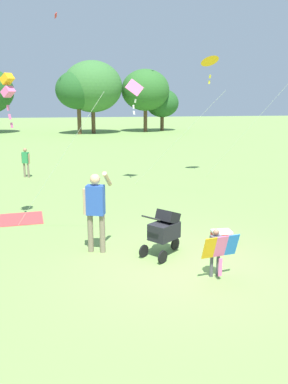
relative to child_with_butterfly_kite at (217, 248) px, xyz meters
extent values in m
plane|color=#75994C|center=(-0.46, 0.60, -0.59)|extent=(120.00, 120.00, 0.00)
cylinder|color=brown|center=(-2.46, 30.83, 0.57)|extent=(0.36, 0.36, 2.31)
ellipsoid|color=#235623|center=(-2.46, 30.83, 3.33)|extent=(4.03, 3.62, 3.42)
cylinder|color=brown|center=(-1.17, 31.32, 0.44)|extent=(0.36, 0.36, 2.06)
ellipsoid|color=#387033|center=(-1.17, 31.32, 3.63)|extent=(5.39, 4.85, 4.58)
cylinder|color=brown|center=(3.85, 32.35, 0.47)|extent=(0.36, 0.36, 2.11)
ellipsoid|color=#2D6628|center=(3.85, 32.35, 3.35)|extent=(4.56, 4.10, 3.87)
cylinder|color=brown|center=(5.71, 33.43, 0.11)|extent=(0.36, 0.36, 1.40)
ellipsoid|color=#235623|center=(5.71, 33.43, 2.11)|extent=(3.24, 2.92, 2.76)
cylinder|color=#4C4C51|center=(0.06, 0.06, -0.35)|extent=(0.07, 0.07, 0.47)
cylinder|color=#4C4C51|center=(-0.08, 0.03, -0.35)|extent=(0.07, 0.07, 0.47)
cube|color=#4C4C56|center=(-0.01, 0.04, 0.06)|extent=(0.23, 0.17, 0.35)
cylinder|color=#A37556|center=(0.12, 0.07, 0.04)|extent=(0.05, 0.05, 0.31)
cylinder|color=#A37556|center=(-0.14, 0.02, 0.04)|extent=(0.05, 0.05, 0.31)
sphere|color=#A37556|center=(-0.01, 0.04, 0.31)|extent=(0.12, 0.12, 0.12)
cube|color=blue|center=(0.27, -0.08, 0.09)|extent=(0.27, 0.21, 0.44)
cube|color=pink|center=(0.03, -0.13, 0.09)|extent=(0.27, 0.21, 0.44)
cube|color=#F4A319|center=(-0.21, -0.18, 0.09)|extent=(0.27, 0.21, 0.44)
cube|color=pink|center=(0.03, -0.15, -0.32)|extent=(0.08, 0.03, 0.36)
cylinder|color=#7F705B|center=(-2.35, 1.71, -0.15)|extent=(0.13, 0.13, 0.88)
cylinder|color=#7F705B|center=(-2.08, 1.63, -0.15)|extent=(0.13, 0.13, 0.88)
cube|color=#284CA8|center=(-2.22, 1.67, 0.62)|extent=(0.44, 0.34, 0.66)
cylinder|color=tan|center=(-2.44, 1.74, 0.57)|extent=(0.09, 0.09, 0.58)
cylinder|color=tan|center=(-1.94, 1.74, 1.07)|extent=(0.25, 0.54, 0.41)
sphere|color=tan|center=(-2.22, 1.67, 1.08)|extent=(0.23, 0.23, 0.23)
cylinder|color=black|center=(-0.45, 1.52, -0.45)|extent=(0.24, 0.21, 0.28)
cylinder|color=black|center=(-1.22, 1.20, -0.45)|extent=(0.24, 0.21, 0.28)
cylinder|color=black|center=(-0.88, 0.80, -0.45)|extent=(0.24, 0.21, 0.28)
cube|color=black|center=(-0.76, 1.25, -0.03)|extent=(0.77, 0.75, 0.36)
cube|color=black|center=(-0.67, 1.33, 0.27)|extent=(0.59, 0.59, 0.35)
cylinder|color=black|center=(-1.11, 0.95, 0.37)|extent=(0.34, 0.39, 0.04)
cube|color=#F4A319|center=(-4.24, 3.95, 3.25)|extent=(0.39, 0.38, 0.29)
cube|color=pink|center=(-4.24, 3.95, 2.93)|extent=(0.39, 0.38, 0.29)
cube|color=pink|center=(-4.28, 3.99, 2.54)|extent=(0.06, 0.08, 0.14)
cube|color=pink|center=(-4.24, 3.92, 2.32)|extent=(0.08, 0.09, 0.14)
cube|color=pink|center=(-4.22, 3.98, 2.10)|extent=(0.07, 0.08, 0.14)
cylinder|color=silver|center=(-3.11, 2.88, 1.17)|extent=(2.29, 2.14, 3.52)
cone|color=#F4A319|center=(2.87, 9.83, 4.23)|extent=(0.92, 0.86, 0.42)
cube|color=yellow|center=(2.90, 9.79, 3.60)|extent=(0.09, 0.07, 0.14)
cube|color=yellow|center=(2.90, 9.87, 3.38)|extent=(0.08, 0.05, 0.14)
cylinder|color=silver|center=(4.03, 8.01, 1.72)|extent=(2.33, 3.64, 4.62)
cube|color=pink|center=(-0.39, 8.77, 3.14)|extent=(0.73, 0.28, 0.67)
cube|color=white|center=(-0.35, 8.75, 2.64)|extent=(0.09, 0.08, 0.14)
cube|color=white|center=(-0.42, 8.82, 2.42)|extent=(0.08, 0.06, 0.14)
cube|color=white|center=(-0.41, 8.75, 2.20)|extent=(0.09, 0.08, 0.14)
cylinder|color=silver|center=(0.77, 6.98, 1.21)|extent=(2.32, 3.60, 3.59)
cube|color=red|center=(-3.99, 27.82, 8.93)|extent=(0.19, 0.49, 0.49)
cylinder|color=#7F705B|center=(-4.72, 10.72, -0.28)|extent=(0.09, 0.09, 0.62)
cylinder|color=#7F705B|center=(-4.89, 10.81, -0.28)|extent=(0.09, 0.09, 0.62)
cube|color=#2D8C4C|center=(-4.81, 10.76, 0.27)|extent=(0.32, 0.27, 0.47)
cylinder|color=#A37556|center=(-4.65, 10.69, 0.24)|extent=(0.07, 0.07, 0.42)
cylinder|color=#A37556|center=(-4.96, 10.84, 0.24)|extent=(0.07, 0.07, 0.42)
sphere|color=#A37556|center=(-4.81, 10.76, 0.60)|extent=(0.16, 0.16, 0.16)
cube|color=#CC3D3D|center=(-4.24, 4.52, -0.58)|extent=(1.34, 1.40, 0.02)
cube|color=red|center=(0.70, 1.66, -0.44)|extent=(0.44, 0.32, 0.30)
cube|color=white|center=(0.70, 1.66, -0.26)|extent=(0.45, 0.33, 0.05)
camera|label=1|loc=(-2.52, -7.02, 2.84)|focal=38.22mm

